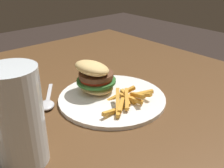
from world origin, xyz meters
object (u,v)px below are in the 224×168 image
at_px(meal_plate_near, 104,88).
at_px(juice_glass, 13,87).
at_px(spoon, 47,104).
at_px(beer_glass, 18,121).

relative_size(meal_plate_near, juice_glass, 1.40).
xyz_separation_m(meal_plate_near, juice_glass, (0.12, 0.19, 0.02)).
bearing_deg(juice_glass, spoon, -139.23).
height_order(beer_glass, juice_glass, juice_glass).
distance_m(beer_glass, spoon, 0.21).
xyz_separation_m(meal_plate_near, spoon, (0.06, 0.14, -0.02)).
distance_m(beer_glass, juice_glass, 0.23).
bearing_deg(beer_glass, juice_glass, -18.91).
height_order(meal_plate_near, beer_glass, beer_glass).
relative_size(juice_glass, spoon, 1.38).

